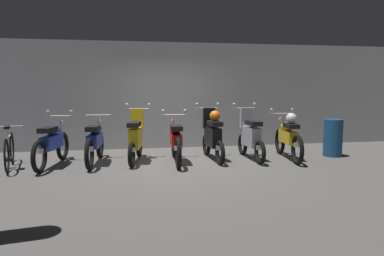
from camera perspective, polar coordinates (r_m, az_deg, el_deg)
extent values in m
plane|color=#565451|center=(7.83, -2.33, -5.78)|extent=(80.00, 80.00, 0.00)
cube|color=#ADADB2|center=(10.03, -4.26, 5.13)|extent=(16.00, 0.30, 2.87)
torus|color=black|center=(8.77, -19.73, -2.67)|extent=(0.20, 0.66, 0.65)
torus|color=black|center=(7.58, -22.96, -4.18)|extent=(0.20, 0.66, 0.65)
cube|color=#1E389E|center=(8.14, -21.28, -2.06)|extent=(0.36, 0.86, 0.28)
ellipsoid|color=#1E389E|center=(8.26, -20.96, -0.39)|extent=(0.33, 0.48, 0.22)
cube|color=black|center=(7.94, -21.82, -0.24)|extent=(0.32, 0.55, 0.10)
cylinder|color=#B7BABF|center=(8.60, -20.13, 1.77)|extent=(0.56, 0.13, 0.04)
sphere|color=#B7BABF|center=(8.68, -21.77, 2.41)|extent=(0.07, 0.07, 0.07)
sphere|color=#B7BABF|center=(8.51, -18.50, 2.46)|extent=(0.07, 0.07, 0.07)
cylinder|color=#B7BABF|center=(8.68, -19.92, -0.64)|extent=(0.08, 0.17, 0.65)
sphere|color=silver|center=(8.66, -19.98, 0.81)|extent=(0.12, 0.12, 0.12)
cube|color=white|center=(7.58, -22.92, -3.41)|extent=(0.16, 0.04, 0.10)
torus|color=black|center=(8.78, -14.32, -2.48)|extent=(0.15, 0.66, 0.65)
torus|color=black|center=(7.52, -15.89, -4.00)|extent=(0.15, 0.66, 0.65)
cube|color=#1E389E|center=(8.12, -15.08, -1.86)|extent=(0.29, 0.85, 0.28)
ellipsoid|color=#1E389E|center=(8.25, -14.94, -0.19)|extent=(0.30, 0.46, 0.22)
cube|color=black|center=(7.91, -15.37, -0.04)|extent=(0.29, 0.54, 0.10)
cylinder|color=#B7BABF|center=(8.60, -14.55, 1.96)|extent=(0.56, 0.09, 0.04)
cylinder|color=#B7BABF|center=(8.69, -14.43, -0.45)|extent=(0.07, 0.16, 0.65)
sphere|color=silver|center=(8.67, -14.47, 0.99)|extent=(0.12, 0.12, 0.12)
cube|color=white|center=(7.53, -15.88, -3.21)|extent=(0.16, 0.03, 0.10)
torus|color=black|center=(8.73, -8.33, -2.81)|extent=(0.18, 0.54, 0.53)
torus|color=black|center=(7.61, -9.52, -4.18)|extent=(0.18, 0.54, 0.53)
cube|color=gold|center=(8.12, -8.92, -1.57)|extent=(0.34, 0.76, 0.44)
cube|color=gold|center=(8.42, -8.62, 1.45)|extent=(0.30, 0.17, 0.48)
cube|color=black|center=(7.93, -9.13, 0.56)|extent=(0.33, 0.55, 0.10)
cylinder|color=#B7BABF|center=(8.54, -8.51, 3.00)|extent=(0.56, 0.13, 0.04)
sphere|color=#B7BABF|center=(8.57, -10.25, 3.65)|extent=(0.07, 0.07, 0.07)
sphere|color=#B7BABF|center=(8.50, -6.79, 3.69)|extent=(0.07, 0.07, 0.07)
cylinder|color=#B7BABF|center=(8.62, -8.42, -0.10)|extent=(0.08, 0.16, 0.85)
sphere|color=silver|center=(8.59, -8.45, 2.02)|extent=(0.12, 0.12, 0.12)
cube|color=white|center=(7.61, -9.50, -3.41)|extent=(0.16, 0.04, 0.10)
torus|color=black|center=(8.62, -2.88, -2.46)|extent=(0.13, 0.65, 0.65)
torus|color=black|center=(7.34, -2.18, -4.01)|extent=(0.13, 0.65, 0.65)
cube|color=red|center=(7.95, -2.56, -1.82)|extent=(0.27, 0.84, 0.28)
ellipsoid|color=red|center=(8.08, -2.65, -0.12)|extent=(0.29, 0.46, 0.22)
cube|color=black|center=(7.73, -2.47, 0.04)|extent=(0.27, 0.53, 0.10)
cylinder|color=#B7BABF|center=(8.44, -2.85, 2.07)|extent=(0.56, 0.07, 0.04)
sphere|color=#B7BABF|center=(8.42, -4.63, 2.73)|extent=(0.07, 0.07, 0.07)
sphere|color=#B7BABF|center=(8.45, -1.10, 2.76)|extent=(0.07, 0.07, 0.07)
cylinder|color=#B7BABF|center=(8.52, -2.86, -0.39)|extent=(0.07, 0.16, 0.65)
sphere|color=silver|center=(8.50, -2.87, 1.09)|extent=(0.12, 0.12, 0.12)
cube|color=white|center=(7.35, -2.20, -3.20)|extent=(0.16, 0.02, 0.10)
torus|color=black|center=(8.85, 2.29, -2.62)|extent=(0.11, 0.53, 0.53)
torus|color=black|center=(7.75, 4.43, -3.91)|extent=(0.11, 0.53, 0.53)
cube|color=black|center=(8.26, 3.30, -1.38)|extent=(0.25, 0.74, 0.44)
cube|color=black|center=(8.55, 2.70, 1.59)|extent=(0.28, 0.13, 0.48)
cube|color=black|center=(8.07, 3.63, 0.73)|extent=(0.26, 0.53, 0.10)
cylinder|color=#B7BABF|center=(8.66, 2.47, 3.11)|extent=(0.56, 0.06, 0.04)
sphere|color=#B7BABF|center=(8.60, 0.80, 3.76)|extent=(0.07, 0.07, 0.07)
sphere|color=#B7BABF|center=(8.73, 4.13, 3.78)|extent=(0.07, 0.07, 0.07)
cylinder|color=#B7BABF|center=(8.75, 2.38, 0.05)|extent=(0.06, 0.15, 0.85)
sphere|color=silver|center=(8.72, 2.39, 2.14)|extent=(0.12, 0.12, 0.12)
cube|color=white|center=(7.76, 4.39, -3.15)|extent=(0.16, 0.02, 0.10)
sphere|color=orange|center=(8.05, 3.63, 1.93)|extent=(0.24, 0.24, 0.24)
torus|color=black|center=(8.98, 7.97, -2.54)|extent=(0.10, 0.53, 0.53)
torus|color=black|center=(7.92, 10.67, -3.79)|extent=(0.10, 0.53, 0.53)
cube|color=#9EA0A8|center=(8.41, 9.27, -1.31)|extent=(0.23, 0.74, 0.44)
cube|color=#9EA0A8|center=(8.69, 8.53, 1.60)|extent=(0.28, 0.12, 0.48)
cube|color=black|center=(8.22, 9.69, 0.75)|extent=(0.25, 0.52, 0.10)
cylinder|color=#B7BABF|center=(8.80, 8.26, 3.10)|extent=(0.56, 0.04, 0.04)
sphere|color=#B7BABF|center=(8.71, 6.65, 3.75)|extent=(0.07, 0.07, 0.07)
sphere|color=#B7BABF|center=(8.89, 9.85, 3.75)|extent=(0.07, 0.07, 0.07)
cylinder|color=#B7BABF|center=(8.88, 8.11, 0.09)|extent=(0.06, 0.15, 0.85)
sphere|color=silver|center=(8.85, 8.14, 2.15)|extent=(0.12, 0.12, 0.12)
cube|color=white|center=(7.92, 10.62, -3.05)|extent=(0.16, 0.01, 0.10)
torus|color=black|center=(9.29, 13.69, -1.99)|extent=(0.17, 0.66, 0.65)
torus|color=black|center=(8.07, 16.29, -3.31)|extent=(0.17, 0.66, 0.65)
cube|color=gold|center=(8.65, 14.94, -1.36)|extent=(0.33, 0.85, 0.28)
ellipsoid|color=gold|center=(8.78, 14.67, 0.20)|extent=(0.32, 0.47, 0.22)
cube|color=black|center=(8.45, 15.36, 0.36)|extent=(0.31, 0.55, 0.10)
cylinder|color=#B7BABF|center=(9.12, 13.99, 2.21)|extent=(0.56, 0.11, 0.04)
sphere|color=#B7BABF|center=(9.05, 12.43, 2.85)|extent=(0.07, 0.07, 0.07)
sphere|color=#B7BABF|center=(9.19, 15.56, 2.82)|extent=(0.07, 0.07, 0.07)
cylinder|color=#B7BABF|center=(9.21, 13.84, -0.06)|extent=(0.08, 0.17, 0.65)
sphere|color=silver|center=(9.18, 13.87, 1.30)|extent=(0.12, 0.12, 0.12)
cube|color=white|center=(8.08, 16.25, -2.58)|extent=(0.16, 0.03, 0.10)
sphere|color=silver|center=(8.43, 15.40, 1.51)|extent=(0.24, 0.24, 0.24)
torus|color=black|center=(8.86, -26.54, -2.79)|extent=(0.17, 0.67, 0.68)
torus|color=black|center=(7.83, -27.20, -3.95)|extent=(0.17, 0.67, 0.68)
cylinder|color=silver|center=(8.30, -26.95, -1.29)|extent=(0.17, 0.68, 0.04)
cylinder|color=silver|center=(8.08, -27.12, -0.77)|extent=(0.03, 0.03, 0.22)
cube|color=black|center=(8.07, -27.17, 0.07)|extent=(0.14, 0.24, 0.05)
cylinder|color=#B7BABF|center=(8.68, -26.77, 0.22)|extent=(0.50, 0.12, 0.03)
cylinder|color=black|center=(8.32, -26.83, -4.43)|extent=(0.14, 0.12, 0.10)
cylinder|color=navy|center=(9.34, 21.34, -1.45)|extent=(0.44, 0.44, 0.89)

